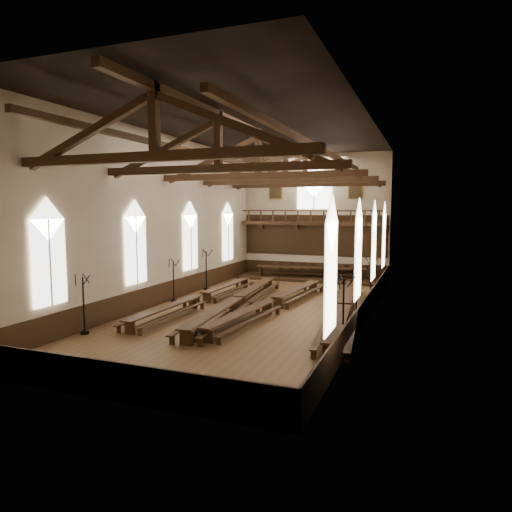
{
  "coord_description": "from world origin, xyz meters",
  "views": [
    {
      "loc": [
        8.83,
        -23.51,
        5.65
      ],
      "look_at": [
        -0.7,
        1.5,
        2.84
      ],
      "focal_mm": 32.0,
      "sensor_mm": 36.0,
      "label": 1
    }
  ],
  "objects": [
    {
      "name": "ground",
      "position": [
        0.0,
        0.0,
        0.0
      ],
      "size": [
        26.0,
        26.0,
        0.0
      ],
      "primitive_type": "plane",
      "color": "brown",
      "rests_on": "ground"
    },
    {
      "name": "refectory_row_c",
      "position": [
        0.93,
        -0.11,
        0.52
      ],
      "size": [
        2.06,
        14.13,
        0.71
      ],
      "color": "#372511",
      "rests_on": "ground"
    },
    {
      "name": "candelabrum_right_mid",
      "position": [
        5.55,
        -0.85,
        0.75
      ],
      "size": [
        0.7,
        0.75,
        2.46
      ],
      "color": "black",
      "rests_on": "ground"
    },
    {
      "name": "candelabrum_left_mid",
      "position": [
        -5.55,
        0.21,
        0.8
      ],
      "size": [
        0.72,
        0.81,
        2.63
      ],
      "color": "black",
      "rests_on": "ground"
    },
    {
      "name": "dais",
      "position": [
        0.13,
        11.4,
        0.11
      ],
      "size": [
        11.4,
        3.15,
        0.21
      ],
      "primitive_type": "cube",
      "color": "black",
      "rests_on": "ground"
    },
    {
      "name": "high_chairs",
      "position": [
        0.13,
        12.24,
        0.76
      ],
      "size": [
        6.79,
        0.5,
        1.01
      ],
      "color": "#372511",
      "rests_on": "dais"
    },
    {
      "name": "candelabrum_left_far",
      "position": [
        -5.55,
        4.53,
        0.87
      ],
      "size": [
        0.82,
        0.87,
        2.86
      ],
      "color": "black",
      "rests_on": "ground"
    },
    {
      "name": "side_windows",
      "position": [
        -0.0,
        -0.0,
        3.74
      ],
      "size": [
        11.85,
        19.8,
        4.5
      ],
      "color": "white",
      "rests_on": "room_walls"
    },
    {
      "name": "candelabrum_left_near",
      "position": [
        -5.55,
        -7.5,
        0.83
      ],
      "size": [
        0.82,
        0.81,
        2.75
      ],
      "color": "black",
      "rests_on": "ground"
    },
    {
      "name": "room_walls",
      "position": [
        0.0,
        0.0,
        6.46
      ],
      "size": [
        26.0,
        26.0,
        26.0
      ],
      "color": "beige",
      "rests_on": "ground"
    },
    {
      "name": "refectory_row_b",
      "position": [
        -1.05,
        -0.52,
        0.55
      ],
      "size": [
        2.18,
        14.59,
        0.76
      ],
      "color": "#372511",
      "rests_on": "ground"
    },
    {
      "name": "minstrels_gallery",
      "position": [
        0.0,
        12.66,
        3.91
      ],
      "size": [
        11.8,
        1.24,
        3.7
      ],
      "color": "#372511",
      "rests_on": "room_walls"
    },
    {
      "name": "candelabrum_right_far",
      "position": [
        5.55,
        4.92,
        0.81
      ],
      "size": [
        0.81,
        0.75,
        2.66
      ],
      "color": "black",
      "rests_on": "ground"
    },
    {
      "name": "high_table",
      "position": [
        0.13,
        11.4,
        0.9
      ],
      "size": [
        8.68,
        2.15,
        0.81
      ],
      "color": "#372511",
      "rests_on": "dais"
    },
    {
      "name": "refectory_row_a",
      "position": [
        -3.51,
        -0.27,
        0.5
      ],
      "size": [
        1.46,
        13.77,
        0.68
      ],
      "color": "#372511",
      "rests_on": "ground"
    },
    {
      "name": "end_window",
      "position": [
        0.0,
        12.9,
        7.22
      ],
      "size": [
        2.8,
        0.12,
        3.8
      ],
      "color": "white",
      "rests_on": "room_walls"
    },
    {
      "name": "portraits",
      "position": [
        0.0,
        12.9,
        7.1
      ],
      "size": [
        7.75,
        0.09,
        1.45
      ],
      "color": "brown",
      "rests_on": "room_walls"
    },
    {
      "name": "wainscot_band",
      "position": [
        0.0,
        0.0,
        0.6
      ],
      "size": [
        12.0,
        26.0,
        1.2
      ],
      "color": "black",
      "rests_on": "ground"
    },
    {
      "name": "refectory_row_d",
      "position": [
        4.82,
        -0.27,
        0.55
      ],
      "size": [
        2.23,
        14.51,
        0.75
      ],
      "color": "#372511",
      "rests_on": "ground"
    },
    {
      "name": "roof_trusses",
      "position": [
        0.0,
        -0.0,
        8.22
      ],
      "size": [
        11.7,
        25.7,
        2.8
      ],
      "color": "#372511",
      "rests_on": "room_walls"
    },
    {
      "name": "candelabrum_right_near",
      "position": [
        5.55,
        -4.52,
        0.87
      ],
      "size": [
        0.78,
        0.88,
        2.87
      ],
      "color": "black",
      "rests_on": "ground"
    }
  ]
}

